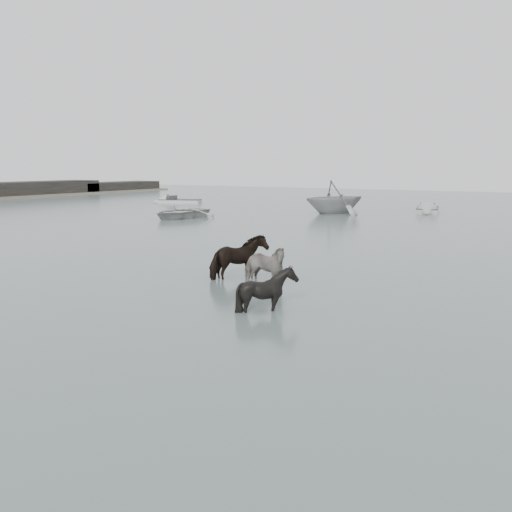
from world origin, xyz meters
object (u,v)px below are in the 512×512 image
pony_black (267,283)px  rowboat_lead (180,211)px  pony_pinto (264,259)px  pony_dark (240,253)px

pony_black → rowboat_lead: pony_black is taller
pony_black → rowboat_lead: bearing=39.8°
pony_pinto → pony_black: size_ratio=1.21×
pony_pinto → pony_black: bearing=-144.4°
pony_pinto → pony_black: pony_pinto is taller
pony_pinto → pony_dark: pony_dark is taller
pony_pinto → rowboat_lead: pony_pinto is taller
pony_dark → pony_pinto: bearing=-98.1°
pony_dark → rowboat_lead: (-15.09, 15.92, -0.32)m
pony_dark → rowboat_lead: bearing=43.6°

